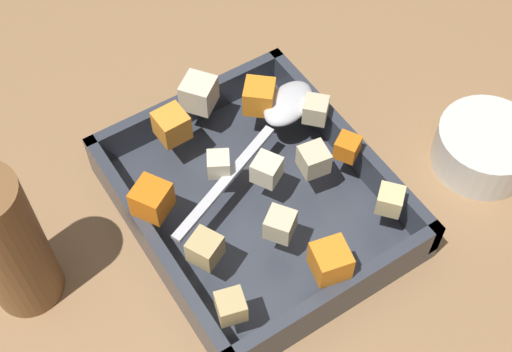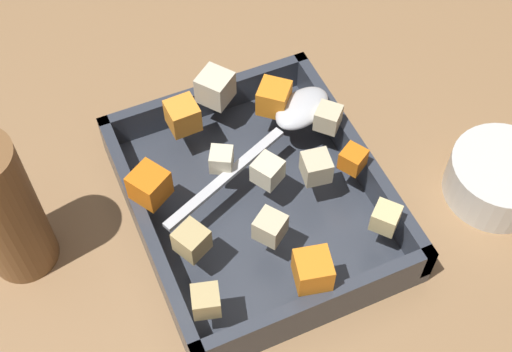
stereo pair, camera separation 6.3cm
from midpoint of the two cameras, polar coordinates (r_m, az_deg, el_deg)
The scene contains 19 objects.
ground_plane at distance 0.74m, azimuth -2.94°, elevation -3.84°, with size 4.00×4.00×0.00m, color #936D47.
baking_dish at distance 0.73m, azimuth -2.47°, elevation -2.33°, with size 0.28×0.24×0.05m.
carrot_chunk_corner_nw at distance 0.63m, azimuth 3.17°, elevation -7.02°, with size 0.03×0.03×0.03m, color orange.
carrot_chunk_corner_sw at distance 0.68m, azimuth -11.02°, elevation -2.02°, with size 0.03×0.03×0.03m, color orange.
carrot_chunk_heap_top at distance 0.71m, azimuth 4.87°, elevation 2.17°, with size 0.02×0.02×0.02m, color orange.
carrot_chunk_center at distance 0.74m, azimuth -2.17°, elevation 6.26°, with size 0.03×0.03×0.03m, color orange.
carrot_chunk_near_right at distance 0.73m, azimuth -9.27°, elevation 3.89°, with size 0.03×0.03×0.03m, color orange.
potato_chunk_mid_right at distance 0.69m, azimuth -1.73°, elevation 0.35°, with size 0.03×0.03×0.03m, color beige.
potato_chunk_corner_ne at distance 0.65m, azimuth -6.92°, elevation -6.02°, with size 0.03×0.03×0.03m, color tan.
potato_chunk_rim_edge at distance 0.70m, azimuth 2.10°, elevation 1.16°, with size 0.03×0.03×0.03m, color beige.
potato_chunk_corner_se at distance 0.74m, azimuth 2.39°, elevation 5.21°, with size 0.02×0.02×0.02m, color beige.
potato_chunk_back_center at distance 0.65m, azimuth -0.87°, elevation -4.15°, with size 0.03×0.03×0.03m, color beige.
potato_chunk_mid_left at distance 0.70m, azimuth -5.61°, elevation 0.80°, with size 0.02×0.02×0.02m, color beige.
potato_chunk_near_left at distance 0.62m, azimuth -4.99°, elevation -10.62°, with size 0.02×0.02×0.02m, color tan.
potato_chunk_front_center at distance 0.68m, azimuth 8.14°, elevation -2.10°, with size 0.02×0.02×0.02m, color #E0CC89.
parsnip_chunk_under_handle at distance 0.75m, azimuth -7.03°, elevation 6.49°, with size 0.03×0.03×0.03m, color beige.
serving_spoon at distance 0.74m, azimuth -0.41°, elevation 5.01°, with size 0.11×0.22×0.02m.
pepper_mill at distance 0.67m, azimuth -22.04°, elevation -5.25°, with size 0.07×0.07×0.19m.
small_prep_bowl at distance 0.79m, azimuth 15.80°, elevation 2.09°, with size 0.11×0.11×0.05m, color silver.
Camera 1 is at (0.33, -0.20, 0.63)m, focal length 49.71 mm.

